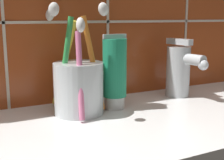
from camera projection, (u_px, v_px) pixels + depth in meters
sink_counter at (137, 124)px, 50.76cm from camera, size 78.39×30.27×2.00cm
toothbrush_cup at (78, 85)px, 51.99cm from camera, size 10.12×14.36×18.55cm
toothpaste_tube at (115, 72)px, 54.69cm from camera, size 4.42×4.21×13.19cm
sink_faucet at (180, 69)px, 63.23cm from camera, size 4.80×10.23×11.79cm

